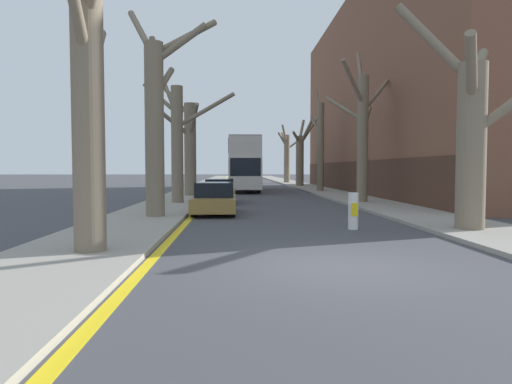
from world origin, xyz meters
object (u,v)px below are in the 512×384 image
Objects in this scene: street_tree_left_0 at (87,95)px; street_tree_left_2 at (178,139)px; street_tree_right_4 at (287,156)px; street_tree_right_0 at (473,131)px; double_decker_bus at (244,162)px; parked_car_1 at (220,192)px; street_tree_left_1 at (156,114)px; street_tree_right_1 at (362,130)px; parked_car_0 at (215,199)px; street_tree_right_3 at (301,155)px; street_tree_left_3 at (189,145)px; street_tree_right_2 at (320,145)px; traffic_bollard at (353,211)px.

street_tree_left_2 is (0.14, 14.62, -0.01)m from street_tree_left_0.
street_tree_right_0 is at bearing -89.75° from street_tree_right_4.
double_decker_bus is 2.87× the size of parked_car_1.
street_tree_right_4 is (9.93, 43.40, -0.33)m from street_tree_left_1.
street_tree_right_1 is 10.23m from parked_car_0.
parked_car_0 is (-7.91, -29.36, -2.74)m from street_tree_right_3.
street_tree_right_4 is at bearing 78.73° from street_tree_left_0.
parked_car_1 is at bearing 81.49° from street_tree_left_0.
parked_car_0 is at bearing 75.93° from street_tree_left_0.
parked_car_0 is (-1.63, -20.32, -1.90)m from double_decker_bus.
street_tree_right_4 reaches higher than street_tree_left_0.
street_tree_left_3 reaches higher than street_tree_right_4.
parked_car_0 is 0.99× the size of parked_car_1.
parked_car_0 is at bearing -78.98° from street_tree_left_3.
street_tree_left_1 is 7.10m from street_tree_left_2.
street_tree_right_1 reaches higher than street_tree_right_2.
street_tree_right_0 reaches higher than parked_car_1.
traffic_bollard is at bearing 30.47° from street_tree_left_0.
street_tree_right_0 is at bearing -89.55° from street_tree_right_1.
parked_car_0 is at bearing -100.63° from street_tree_right_4.
double_decker_bus is at bearing 64.99° from street_tree_left_3.
street_tree_right_3 is at bearing -89.49° from street_tree_right_4.
street_tree_left_0 is 0.94× the size of street_tree_right_4.
street_tree_right_2 is at bearing -20.14° from double_decker_bus.
street_tree_right_4 is at bearing 71.21° from street_tree_left_3.
street_tree_left_3 is 20.80m from street_tree_right_0.
street_tree_right_1 is 1.13× the size of street_tree_right_4.
street_tree_left_2 is 0.86× the size of street_tree_left_3.
street_tree_right_4 reaches higher than traffic_bollard.
street_tree_right_0 is (10.22, -11.43, -0.46)m from street_tree_left_2.
parked_car_0 is (-7.80, -41.57, -3.05)m from street_tree_right_4.
street_tree_right_4 is 42.41m from parked_car_0.
street_tree_left_3 reaches higher than parked_car_1.
parked_car_1 is (2.35, 15.69, -2.90)m from street_tree_left_0.
street_tree_right_2 reaches higher than street_tree_left_2.
street_tree_left_1 is at bearing -99.64° from double_decker_bus.
street_tree_right_4 is at bearing 90.51° from street_tree_right_3.
traffic_bollard is at bearing -93.85° from street_tree_right_4.
street_tree_right_3 is at bearing 67.23° from street_tree_left_2.
double_decker_bus is at bearing 159.86° from street_tree_right_2.
street_tree_right_4 is (10.01, 36.32, 0.16)m from street_tree_left_2.
street_tree_right_2 is 11.35m from street_tree_right_3.
parked_car_0 is 6.32m from parked_car_1.
street_tree_left_1 is (0.22, 7.54, 0.47)m from street_tree_left_0.
street_tree_right_0 is (10.36, 3.19, -0.48)m from street_tree_left_0.
street_tree_right_2 is at bearing 82.03° from traffic_bollard.
street_tree_right_1 is at bearing -31.95° from street_tree_left_3.
street_tree_left_2 reaches higher than double_decker_bus.
street_tree_left_3 is at bearing 90.88° from street_tree_left_2.
street_tree_left_2 is at bearing 131.79° from street_tree_right_0.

